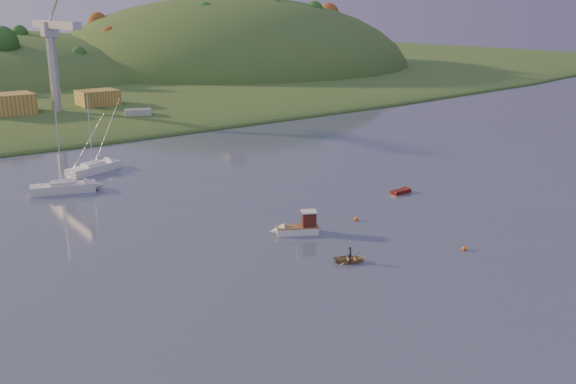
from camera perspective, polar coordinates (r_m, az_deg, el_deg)
ground at (r=56.27m, az=18.70°, el=-11.57°), size 500.00×500.00×0.00m
shore_slope at (r=198.46m, az=-24.20°, el=7.32°), size 640.00×150.00×7.00m
hill_right at (r=262.44m, az=-4.95°, el=10.44°), size 150.00×130.00×60.00m
wharf at (r=158.40m, az=-18.92°, el=6.42°), size 42.00×16.00×2.40m
shed_west at (r=155.46m, az=-23.72°, el=7.12°), size 11.00×8.00×4.80m
shed_east at (r=162.38m, az=-16.55°, el=7.98°), size 9.00×7.00×4.00m
dock_crane at (r=152.44m, az=-20.12°, el=12.03°), size 3.20×28.00×20.30m
fishing_boat at (r=74.44m, az=0.55°, el=-3.17°), size 5.83×4.27×3.62m
sailboat_near at (r=106.93m, az=-16.93°, el=2.09°), size 9.37×5.58×12.48m
sailboat_far at (r=96.65m, az=-19.37°, el=0.42°), size 9.19×5.18×12.22m
canoe at (r=66.84m, az=5.53°, el=-5.95°), size 4.03×3.74×0.68m
paddler at (r=66.70m, az=5.54°, el=-5.65°), size 0.57×0.62×1.43m
red_tender at (r=92.74m, az=10.28°, el=0.11°), size 3.60×1.23×1.23m
work_vessel at (r=149.26m, az=-13.15°, el=6.34°), size 14.37×9.30×3.48m
buoy_0 at (r=72.24m, az=15.42°, el=-4.84°), size 0.50×0.50×0.50m
buoy_1 at (r=79.62m, az=6.09°, el=-2.38°), size 0.50×0.50×0.50m
buoy_3 at (r=99.46m, az=-20.38°, el=0.43°), size 0.50×0.50×0.50m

